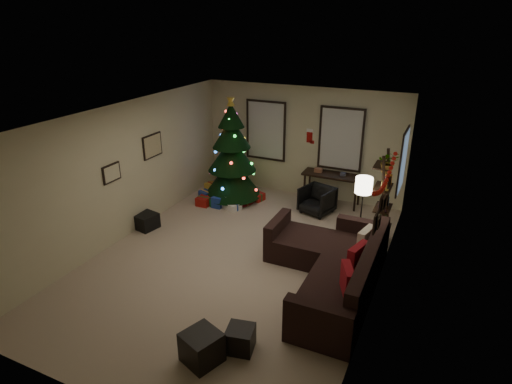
% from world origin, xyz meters
% --- Properties ---
extents(floor, '(7.00, 7.00, 0.00)m').
position_xyz_m(floor, '(0.00, 0.00, 0.00)').
color(floor, tan).
rests_on(floor, ground).
extents(ceiling, '(7.00, 7.00, 0.00)m').
position_xyz_m(ceiling, '(0.00, 0.00, 2.70)').
color(ceiling, white).
rests_on(ceiling, floor).
extents(wall_back, '(5.00, 0.00, 5.00)m').
position_xyz_m(wall_back, '(0.00, 3.50, 1.35)').
color(wall_back, '#C1B993').
rests_on(wall_back, floor).
extents(wall_front, '(5.00, 0.00, 5.00)m').
position_xyz_m(wall_front, '(0.00, -3.50, 1.35)').
color(wall_front, '#C1B993').
rests_on(wall_front, floor).
extents(wall_left, '(0.00, 7.00, 7.00)m').
position_xyz_m(wall_left, '(-2.50, 0.00, 1.35)').
color(wall_left, '#C1B993').
rests_on(wall_left, floor).
extents(wall_right, '(0.00, 7.00, 7.00)m').
position_xyz_m(wall_right, '(2.50, 0.00, 1.35)').
color(wall_right, '#C1B993').
rests_on(wall_right, floor).
extents(window_back_left, '(1.05, 0.06, 1.50)m').
position_xyz_m(window_back_left, '(-0.95, 3.47, 1.55)').
color(window_back_left, '#728CB2').
rests_on(window_back_left, wall_back).
extents(window_back_right, '(1.05, 0.06, 1.50)m').
position_xyz_m(window_back_right, '(0.95, 3.47, 1.55)').
color(window_back_right, '#728CB2').
rests_on(window_back_right, wall_back).
extents(window_right_wall, '(0.06, 0.90, 1.30)m').
position_xyz_m(window_right_wall, '(2.47, 2.55, 1.50)').
color(window_right_wall, '#728CB2').
rests_on(window_right_wall, wall_right).
extents(christmas_tree, '(1.39, 1.39, 2.59)m').
position_xyz_m(christmas_tree, '(-1.39, 2.45, 1.07)').
color(christmas_tree, black).
rests_on(christmas_tree, floor).
extents(presents, '(1.50, 1.11, 0.30)m').
position_xyz_m(presents, '(-1.48, 2.15, 0.12)').
color(presents, gold).
rests_on(presents, floor).
extents(sofa, '(2.05, 2.96, 0.91)m').
position_xyz_m(sofa, '(1.82, -0.01, 0.30)').
color(sofa, black).
rests_on(sofa, floor).
extents(pillow_red_a, '(0.30, 0.48, 0.47)m').
position_xyz_m(pillow_red_a, '(2.21, -0.81, 0.64)').
color(pillow_red_a, maroon).
rests_on(pillow_red_a, sofa).
extents(pillow_red_b, '(0.26, 0.50, 0.48)m').
position_xyz_m(pillow_red_b, '(2.21, -0.12, 0.64)').
color(pillow_red_b, maroon).
rests_on(pillow_red_b, sofa).
extents(pillow_cream, '(0.24, 0.48, 0.46)m').
position_xyz_m(pillow_cream, '(2.21, 0.53, 0.63)').
color(pillow_cream, beige).
rests_on(pillow_cream, sofa).
extents(ottoman_near, '(0.58, 0.58, 0.43)m').
position_xyz_m(ottoman_near, '(0.73, -2.45, 0.21)').
color(ottoman_near, black).
rests_on(ottoman_near, floor).
extents(ottoman_far, '(0.42, 0.42, 0.34)m').
position_xyz_m(ottoman_far, '(1.09, -2.05, 0.17)').
color(ottoman_far, black).
rests_on(ottoman_far, floor).
extents(desk, '(1.39, 0.50, 0.75)m').
position_xyz_m(desk, '(0.88, 3.22, 0.66)').
color(desk, black).
rests_on(desk, floor).
extents(desk_chair, '(0.75, 0.73, 0.63)m').
position_xyz_m(desk_chair, '(0.72, 2.57, 0.32)').
color(desk_chair, black).
rests_on(desk_chair, floor).
extents(bookshelf, '(0.30, 0.56, 1.91)m').
position_xyz_m(bookshelf, '(2.30, 1.67, 0.92)').
color(bookshelf, black).
rests_on(bookshelf, floor).
extents(potted_plant, '(0.58, 0.53, 0.53)m').
position_xyz_m(potted_plant, '(2.30, 1.53, 1.83)').
color(potted_plant, '#4C4C4C').
rests_on(potted_plant, bookshelf).
extents(floor_lamp, '(0.31, 0.31, 1.49)m').
position_xyz_m(floor_lamp, '(1.95, 1.30, 1.24)').
color(floor_lamp, black).
rests_on(floor_lamp, floor).
extents(art_map, '(0.04, 0.60, 0.50)m').
position_xyz_m(art_map, '(-2.48, 0.92, 1.64)').
color(art_map, black).
rests_on(art_map, wall_left).
extents(art_abstract, '(0.04, 0.45, 0.35)m').
position_xyz_m(art_abstract, '(-2.48, -0.35, 1.45)').
color(art_abstract, black).
rests_on(art_abstract, wall_left).
extents(gallery, '(0.03, 1.25, 0.54)m').
position_xyz_m(gallery, '(2.48, -0.07, 1.57)').
color(gallery, black).
rests_on(gallery, wall_right).
extents(garland, '(0.08, 1.90, 0.30)m').
position_xyz_m(garland, '(2.45, 0.12, 1.97)').
color(garland, '#A5140C').
rests_on(garland, wall_right).
extents(stocking_left, '(0.20, 0.05, 0.36)m').
position_xyz_m(stocking_left, '(-0.14, 3.57, 1.38)').
color(stocking_left, '#990F0C').
rests_on(stocking_left, wall_back).
extents(stocking_right, '(0.20, 0.05, 0.36)m').
position_xyz_m(stocking_right, '(0.19, 3.51, 1.54)').
color(stocking_right, '#990F0C').
rests_on(stocking_right, wall_back).
extents(storage_bin, '(0.72, 0.55, 0.32)m').
position_xyz_m(storage_bin, '(-2.46, 0.33, 0.16)').
color(storage_bin, black).
rests_on(storage_bin, floor).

